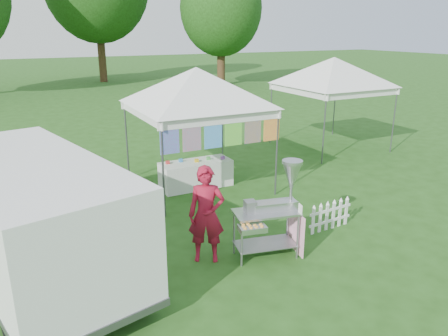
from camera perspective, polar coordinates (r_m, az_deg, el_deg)
ground at (r=8.46m, az=6.45°, el=-9.59°), size 120.00×120.00×0.00m
canopy_main at (r=10.63m, az=-3.64°, el=12.96°), size 4.24×4.24×3.45m
canopy_right at (r=14.88m, az=14.22°, el=13.85°), size 4.24×4.24×3.45m
tree_right at (r=31.63m, az=-0.40°, el=20.13°), size 5.60×5.60×8.42m
donut_cart at (r=7.60m, az=6.89°, el=-4.43°), size 1.36×0.85×1.73m
vendor at (r=7.46m, az=-2.31°, el=-6.10°), size 0.74×0.65×1.71m
cargo_van at (r=7.63m, az=-23.76°, el=-5.45°), size 2.90×5.04×1.97m
picket_fence at (r=9.04m, az=13.69°, el=-6.11°), size 1.08×0.10×0.56m
display_table at (r=11.11m, az=-3.68°, el=-0.81°), size 1.80×0.70×0.68m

